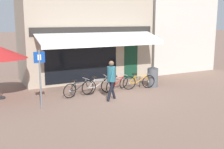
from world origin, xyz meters
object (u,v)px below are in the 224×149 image
Objects in this scene: litter_bin at (153,76)px; pedestrian_adult at (111,76)px; bicycle_silver at (98,86)px; bicycle_red at (117,83)px; bicycle_orange at (139,82)px; parking_sign at (40,73)px; bicycle_black at (79,89)px.

pedestrian_adult is at bearing -157.62° from litter_bin.
bicycle_silver is 1.16m from bicycle_red.
parking_sign is at bearing -160.08° from bicycle_orange.
pedestrian_adult is 0.75× the size of parking_sign.
parking_sign reaches higher than litter_bin.
bicycle_black is at bearing 124.62° from pedestrian_adult.
pedestrian_adult reaches higher than bicycle_black.
bicycle_orange is 2.59m from pedestrian_adult.
bicycle_silver reaches higher than bicycle_red.
bicycle_red is 0.93× the size of pedestrian_adult.
litter_bin is 0.46× the size of parking_sign.
pedestrian_adult reaches higher than bicycle_orange.
bicycle_black is 1.51× the size of litter_bin.
bicycle_orange is at bearing -14.95° from bicycle_black.
parking_sign is (-3.09, 0.16, 0.36)m from pedestrian_adult.
litter_bin is (3.23, 0.06, 0.16)m from bicycle_silver.
bicycle_black is 1.00× the size of bicycle_red.
pedestrian_adult is 3.46m from litter_bin.
bicycle_orange is 1.62× the size of litter_bin.
bicycle_orange is (2.27, -0.07, -0.01)m from bicycle_silver.
bicycle_red is 0.93× the size of bicycle_orange.
litter_bin reaches higher than bicycle_red.
bicycle_red is at bearing 7.22° from bicycle_silver.
pedestrian_adult is at bearing -88.75° from bicycle_silver.
pedestrian_adult is (-2.20, -1.17, 0.71)m from bicycle_orange.
litter_bin reaches higher than bicycle_orange.
bicycle_silver is 1.60× the size of litter_bin.
parking_sign is (-6.25, -1.14, 0.90)m from litter_bin.
pedestrian_adult is (0.07, -1.24, 0.70)m from bicycle_silver.
litter_bin is (0.96, 0.13, 0.17)m from bicycle_orange.
bicycle_silver is at bearing -13.95° from bicycle_black.
bicycle_red is 2.10m from litter_bin.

